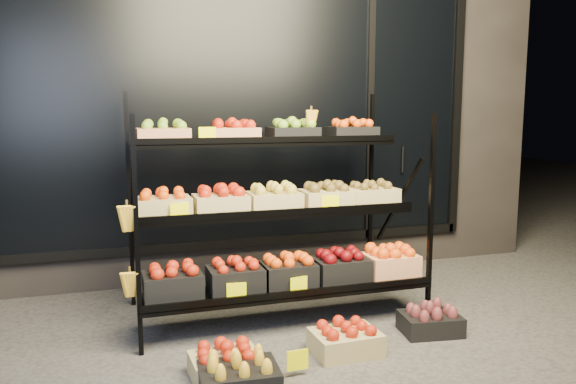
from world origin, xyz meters
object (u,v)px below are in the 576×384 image
object	(u,v)px
floor_crate_left	(225,362)
floor_crate_midright	(346,338)
floor_crate_midleft	(239,376)
display_rack	(276,211)

from	to	relation	value
floor_crate_left	floor_crate_midright	size ratio (longest dim) A/B	0.96
floor_crate_left	floor_crate_midleft	size ratio (longest dim) A/B	0.91
floor_crate_midleft	floor_crate_midright	distance (m)	0.81
floor_crate_left	floor_crate_midleft	distance (m)	0.20
floor_crate_midleft	floor_crate_left	bearing A→B (deg)	102.95
floor_crate_left	floor_crate_midleft	bearing A→B (deg)	-83.46
floor_crate_midleft	floor_crate_midright	world-z (taller)	floor_crate_midleft
floor_crate_left	floor_crate_midleft	xyz separation A→B (m)	(0.03, -0.20, 0.01)
display_rack	floor_crate_left	xyz separation A→B (m)	(-0.57, -0.88, -0.69)
floor_crate_midleft	display_rack	bearing A→B (deg)	67.49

